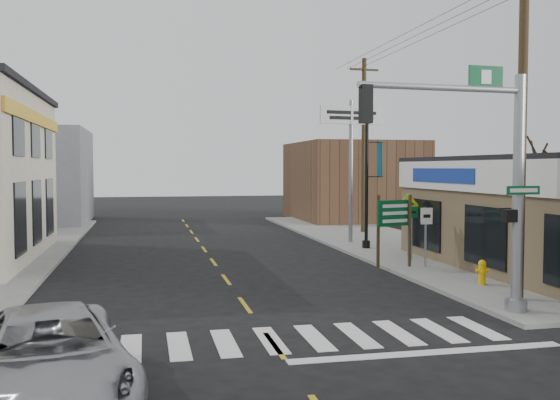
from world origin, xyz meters
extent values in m
plane|color=black|center=(0.00, 0.00, 0.00)|extent=(140.00, 140.00, 0.00)
cube|color=slate|center=(9.00, 13.00, 0.07)|extent=(6.00, 38.00, 0.13)
cube|color=gold|center=(0.00, 8.00, 0.01)|extent=(0.12, 56.00, 0.01)
cube|color=silver|center=(0.00, 0.40, 0.01)|extent=(11.00, 2.20, 0.01)
cube|color=brown|center=(12.00, 30.00, 2.80)|extent=(8.00, 10.00, 5.60)
cube|color=slate|center=(-11.00, 32.00, 3.20)|extent=(9.00, 10.00, 6.40)
imported|color=#A7A8AC|center=(-4.21, -2.33, 0.73)|extent=(3.44, 5.64, 1.46)
cylinder|color=gray|center=(6.60, 1.28, 3.13)|extent=(0.28, 0.28, 6.01)
cylinder|color=gray|center=(4.40, 1.28, 5.74)|extent=(4.41, 0.16, 0.16)
cube|color=black|center=(2.39, 1.28, 5.29)|extent=(0.28, 0.22, 0.90)
cube|color=#074B25|center=(6.60, 1.06, 3.23)|extent=(0.95, 0.04, 0.22)
cube|color=#074B25|center=(5.60, 1.28, 6.04)|extent=(0.95, 0.05, 0.55)
cube|color=black|center=(6.35, 1.23, 2.58)|extent=(0.32, 0.26, 0.32)
cube|color=#44341F|center=(5.68, 8.57, 1.47)|extent=(0.10, 0.10, 2.67)
cube|color=#44341F|center=(6.92, 8.57, 1.47)|extent=(0.10, 0.10, 2.67)
cube|color=#11511A|center=(6.30, 8.51, 2.13)|extent=(1.53, 0.05, 0.95)
cylinder|color=#E4AD06|center=(7.65, 4.73, 0.44)|extent=(0.22, 0.22, 0.63)
sphere|color=#E4AD06|center=(7.65, 4.73, 0.79)|extent=(0.25, 0.25, 0.25)
cylinder|color=gray|center=(7.99, 11.17, 1.32)|extent=(0.06, 0.06, 2.37)
cube|color=yellow|center=(7.99, 11.14, 2.22)|extent=(1.01, 0.03, 1.01)
cylinder|color=black|center=(7.20, 13.96, 3.05)|extent=(0.16, 0.16, 5.83)
sphere|color=silver|center=(7.20, 13.96, 6.02)|extent=(0.31, 0.31, 0.31)
cube|color=#0B454F|center=(7.82, 13.96, 4.17)|extent=(0.02, 0.62, 1.57)
cylinder|color=gray|center=(7.23, 16.27, 3.61)|extent=(0.20, 0.20, 6.96)
cube|color=silver|center=(7.23, 16.27, 6.35)|extent=(3.28, 0.18, 0.87)
cylinder|color=black|center=(9.82, 4.30, 1.94)|extent=(0.23, 0.23, 3.61)
ellipsoid|color=black|center=(11.00, 7.76, 0.54)|extent=(1.10, 1.10, 0.82)
cylinder|color=#46371D|center=(7.50, 2.54, 5.11)|extent=(0.26, 0.26, 9.96)
cylinder|color=#41301A|center=(9.50, 20.72, 5.04)|extent=(0.26, 0.26, 9.82)
cube|color=#41301A|center=(9.50, 20.72, 9.31)|extent=(1.71, 0.11, 0.11)
camera|label=1|loc=(-2.68, -12.87, 3.81)|focal=40.00mm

